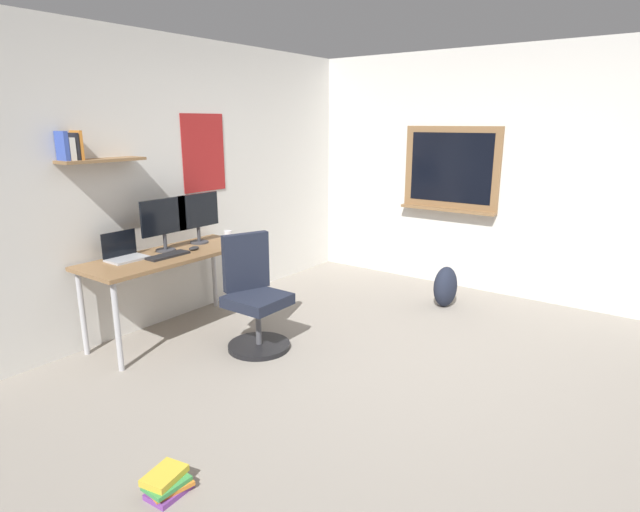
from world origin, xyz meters
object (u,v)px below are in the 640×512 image
Objects in this scene: computer_mouse at (194,248)px; backpack at (445,287)px; office_chair at (254,300)px; book_stack_on_floor at (167,483)px; monitor_secondary at (198,215)px; coffee_mug at (228,235)px; monitor_primary at (164,221)px; laptop at (124,253)px; desk at (171,262)px; keyboard at (168,255)px.

computer_mouse is 0.25× the size of backpack.
office_chair is 3.87× the size of book_stack_on_floor.
coffee_mug is (0.24, -0.12, -0.22)m from monitor_secondary.
monitor_primary is 0.68m from coffee_mug.
backpack is (2.45, -1.81, -0.59)m from laptop.
book_stack_on_floor is (-1.59, -0.87, -0.35)m from office_chair.
keyboard is at bearing -135.32° from desk.
monitor_primary is at bearing 51.26° from book_stack_on_floor.
monitor_primary reaches higher than book_stack_on_floor.
monitor_secondary reaches higher than laptop.
backpack is at bearing -46.30° from monitor_secondary.
monitor_secondary is at bearing 77.76° from office_chair.
office_chair is 1.14m from laptop.
laptop reaches higher than computer_mouse.
coffee_mug is 2.68m from book_stack_on_floor.
backpack is (1.90, -1.59, -0.55)m from computer_mouse.
office_chair is 2.27× the size of backpack.
monitor_secondary is 0.38m from computer_mouse.
book_stack_on_floor is (-1.28, -1.56, -0.70)m from keyboard.
backpack is 1.71× the size of book_stack_on_floor.
office_chair is 1.07m from monitor_primary.
computer_mouse is (-0.22, -0.17, -0.25)m from monitor_secondary.
laptop is at bearing 176.39° from monitor_secondary.
coffee_mug reaches higher than computer_mouse.
monitor_primary is (-0.20, 0.86, 0.60)m from office_chair.
computer_mouse is 0.42× the size of book_stack_on_floor.
office_chair is 0.83m from keyboard.
office_chair is 10.33× the size of coffee_mug.
keyboard is 2.75m from backpack.
coffee_mug is (0.43, 0.74, 0.38)m from office_chair.
computer_mouse is 0.46m from coffee_mug.
monitor_secondary is 2.66m from book_stack_on_floor.
computer_mouse is (0.20, -0.08, 0.09)m from desk.
monitor_primary is 1.11× the size of backpack.
backpack is at bearing -39.89° from computer_mouse.
coffee_mug is at bearing 131.30° from backpack.
desk is 3.29× the size of monitor_secondary.
backpack is at bearing -0.44° from book_stack_on_floor.
office_chair reaches higher than desk.
backpack is at bearing -48.70° from coffee_mug.
laptop reaches higher than coffee_mug.
book_stack_on_floor is (-2.02, -1.61, -0.73)m from coffee_mug.
coffee_mug is at bearing -2.20° from desk.
backpack is at bearing -36.07° from keyboard.
book_stack_on_floor is at bearing -141.39° from coffee_mug.
monitor_primary is at bearing 68.54° from desk.
office_chair reaches higher than computer_mouse.
monitor_primary is 5.04× the size of coffee_mug.
keyboard reaches higher than desk.
keyboard is (-0.11, -0.17, -0.26)m from monitor_primary.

